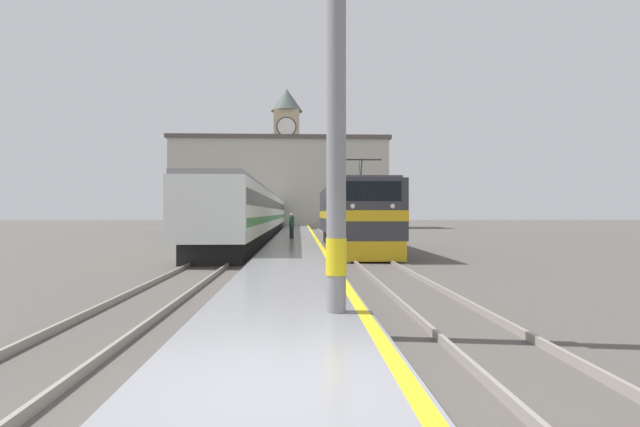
% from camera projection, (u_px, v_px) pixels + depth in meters
% --- Properties ---
extents(ground_plane, '(200.00, 200.00, 0.00)m').
position_uv_depth(ground_plane, '(296.00, 242.00, 34.86)').
color(ground_plane, '#514C47').
extents(platform, '(2.84, 140.00, 0.44)m').
position_uv_depth(platform, '(295.00, 243.00, 29.87)').
color(platform, gray).
rests_on(platform, ground).
extents(rail_track_near, '(2.84, 140.00, 0.16)m').
position_uv_depth(rail_track_near, '(348.00, 246.00, 30.00)').
color(rail_track_near, '#514C47').
rests_on(rail_track_near, ground).
extents(rail_track_far, '(2.84, 140.00, 0.16)m').
position_uv_depth(rail_track_far, '(242.00, 246.00, 29.74)').
color(rail_track_far, '#514C47').
rests_on(rail_track_far, ground).
extents(locomotive_train, '(2.92, 15.97, 4.60)m').
position_uv_depth(locomotive_train, '(352.00, 216.00, 27.68)').
color(locomotive_train, black).
rests_on(locomotive_train, ground).
extents(passenger_train, '(2.92, 48.46, 3.63)m').
position_uv_depth(passenger_train, '(259.00, 213.00, 41.99)').
color(passenger_train, black).
rests_on(passenger_train, ground).
extents(catenary_mast, '(2.63, 0.34, 8.89)m').
position_uv_depth(catenary_mast, '(340.00, 44.00, 8.09)').
color(catenary_mast, gray).
rests_on(catenary_mast, platform).
extents(person_on_platform, '(0.34, 0.34, 1.57)m').
position_uv_depth(person_on_platform, '(292.00, 225.00, 31.32)').
color(person_on_platform, '#23232D').
rests_on(person_on_platform, platform).
extents(clock_tower, '(4.95, 4.95, 21.61)m').
position_uv_depth(clock_tower, '(287.00, 152.00, 78.82)').
color(clock_tower, tan).
rests_on(clock_tower, ground).
extents(station_building, '(28.44, 9.62, 11.89)m').
position_uv_depth(station_building, '(280.00, 183.00, 67.12)').
color(station_building, '#B7B2A3').
rests_on(station_building, ground).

